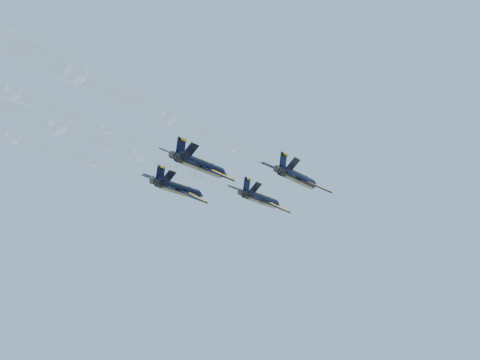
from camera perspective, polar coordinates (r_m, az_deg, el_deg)
The scene contains 6 objects.
jet_lead at distance 124.81m, azimuth 1.65°, elevation -1.50°, with size 11.08×15.94×5.69m.
jet_left at distance 117.94m, azimuth -4.75°, elevation -0.70°, with size 11.08×15.94×5.69m.
jet_right at distance 111.06m, azimuth 4.51°, elevation 0.14°, with size 11.08×15.94×5.69m.
jet_slot at distance 103.95m, azimuth -3.03°, elevation 1.12°, with size 11.08×15.94×5.69m.
smoke_trail_lead at distance 75.88m, azimuth -16.51°, elevation 7.63°, with size 11.62×77.77×3.28m.
smoke_trail_right at distance 61.86m, azimuth -15.61°, elevation 12.73°, with size 11.62×77.77×3.28m.
Camera 1 is at (59.59, -94.65, 80.16)m, focal length 55.00 mm.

